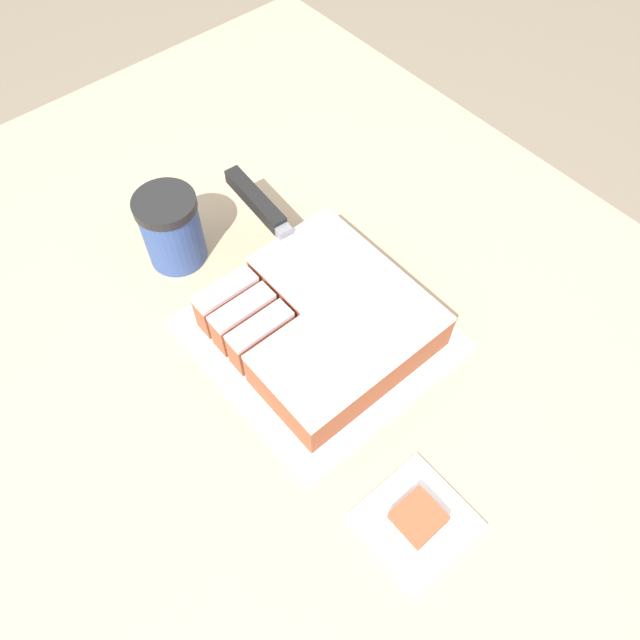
% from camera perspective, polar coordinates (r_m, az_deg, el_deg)
% --- Properties ---
extents(ground_plane, '(8.00, 8.00, 0.00)m').
position_cam_1_polar(ground_plane, '(1.66, -1.03, -18.75)').
color(ground_plane, '#7F705B').
extents(countertop, '(1.40, 1.10, 0.88)m').
position_cam_1_polar(countertop, '(1.24, -1.34, -13.55)').
color(countertop, tan).
rests_on(countertop, ground_plane).
extents(cake_board, '(0.31, 0.30, 0.01)m').
position_cam_1_polar(cake_board, '(0.85, -0.00, -1.28)').
color(cake_board, silver).
rests_on(cake_board, countertop).
extents(cake, '(0.25, 0.24, 0.06)m').
position_cam_1_polar(cake, '(0.82, 0.38, -0.03)').
color(cake, '#994C2D').
rests_on(cake, cake_board).
extents(knife, '(0.36, 0.05, 0.02)m').
position_cam_1_polar(knife, '(0.89, -4.77, 9.64)').
color(knife, silver).
rests_on(knife, cake).
extents(coffee_cup, '(0.09, 0.09, 0.12)m').
position_cam_1_polar(coffee_cup, '(0.91, -13.42, 8.10)').
color(coffee_cup, '#334C8C').
rests_on(coffee_cup, countertop).
extents(paper_napkin, '(0.11, 0.11, 0.01)m').
position_cam_1_polar(paper_napkin, '(0.75, 8.86, -17.66)').
color(paper_napkin, white).
rests_on(paper_napkin, countertop).
extents(brownie, '(0.05, 0.05, 0.02)m').
position_cam_1_polar(brownie, '(0.74, 9.00, -17.39)').
color(brownie, '#994C2D').
rests_on(brownie, paper_napkin).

